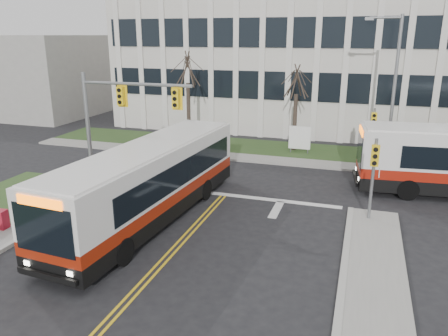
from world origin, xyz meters
TOP-DOWN VIEW (x-y plane):
  - ground at (0.00, 0.00)m, footprint 120.00×120.00m
  - sidewalk_cross at (5.00, 15.20)m, footprint 44.00×1.60m
  - building_lawn at (5.00, 18.00)m, footprint 44.00×5.00m
  - office_building at (5.00, 30.00)m, footprint 40.00×16.00m
  - building_annex at (-26.00, 26.00)m, footprint 12.00×12.00m
  - mast_arm_signal at (-5.62, 7.16)m, footprint 6.11×0.38m
  - signal_pole_near at (7.20, 6.90)m, footprint 0.34×0.39m
  - signal_pole_far at (7.20, 15.40)m, footprint 0.34×0.39m
  - streetlight at (8.03, 16.20)m, footprint 2.15×0.25m
  - directory_sign at (2.50, 17.50)m, footprint 1.50×0.12m
  - tree_left at (-6.00, 18.00)m, footprint 1.80×1.80m
  - tree_mid at (2.00, 18.20)m, footprint 1.80×1.80m
  - bus_main at (-2.21, 4.20)m, footprint 3.68×12.74m
  - newspaper_box_red at (-7.68, 1.06)m, footprint 0.54×0.50m

SIDE VIEW (x-z plane):
  - ground at x=0.00m, z-range 0.00..0.00m
  - building_lawn at x=5.00m, z-range 0.00..0.12m
  - sidewalk_cross at x=5.00m, z-range 0.00..0.14m
  - newspaper_box_red at x=-7.68m, z-range 0.00..0.95m
  - directory_sign at x=2.50m, z-range 0.17..2.17m
  - bus_main at x=-2.21m, z-range 0.00..3.35m
  - signal_pole_near at x=7.20m, z-range 0.60..4.40m
  - signal_pole_far at x=7.20m, z-range 0.60..4.40m
  - building_annex at x=-26.00m, z-range 0.00..8.00m
  - mast_arm_signal at x=-5.62m, z-range 1.16..7.36m
  - tree_mid at x=2.00m, z-range 1.47..8.29m
  - streetlight at x=8.03m, z-range 0.59..9.79m
  - tree_left at x=-6.00m, z-range 1.66..9.36m
  - office_building at x=5.00m, z-range 0.00..12.00m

